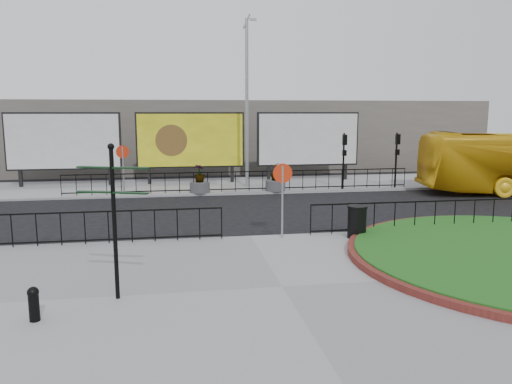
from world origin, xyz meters
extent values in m
plane|color=black|center=(0.00, 0.00, 0.00)|extent=(90.00, 90.00, 0.00)
cube|color=gray|center=(0.00, -5.00, 0.06)|extent=(30.00, 10.00, 0.12)
cube|color=gray|center=(0.00, 12.00, 0.06)|extent=(44.00, 6.00, 0.12)
cylinder|color=gray|center=(-5.00, 9.40, 1.32)|extent=(0.07, 0.07, 2.40)
cylinder|color=#B3250B|center=(-5.00, 9.40, 2.27)|extent=(0.64, 0.03, 0.64)
cylinder|color=white|center=(-5.00, 9.42, 2.27)|extent=(0.50, 0.03, 0.50)
cylinder|color=gray|center=(1.00, -0.40, 1.32)|extent=(0.07, 0.07, 2.40)
cylinder|color=#B3250B|center=(1.00, -0.40, 2.27)|extent=(0.64, 0.03, 0.64)
cylinder|color=white|center=(1.00, -0.38, 2.27)|extent=(0.50, 0.03, 0.50)
cube|color=black|center=(-10.90, 13.00, 0.62)|extent=(0.18, 0.18, 1.00)
cube|color=black|center=(-6.10, 13.00, 0.62)|extent=(0.18, 0.18, 1.00)
cube|color=black|center=(-8.50, 13.00, 2.62)|extent=(6.20, 0.25, 3.20)
cube|color=silver|center=(-8.50, 12.84, 2.62)|extent=(6.00, 0.06, 3.00)
cube|color=black|center=(-3.90, 13.00, 0.62)|extent=(0.18, 0.18, 1.00)
cube|color=black|center=(0.90, 13.00, 0.62)|extent=(0.18, 0.18, 1.00)
cube|color=black|center=(-1.50, 13.00, 2.62)|extent=(6.20, 0.25, 3.20)
cube|color=yellow|center=(-1.50, 12.84, 2.62)|extent=(6.00, 0.06, 3.00)
cube|color=black|center=(3.10, 13.00, 0.62)|extent=(0.18, 0.18, 1.00)
cube|color=black|center=(7.90, 13.00, 0.62)|extent=(0.18, 0.18, 1.00)
cube|color=black|center=(5.50, 13.00, 2.62)|extent=(6.20, 0.25, 3.20)
cube|color=silver|center=(5.50, 12.84, 2.62)|extent=(6.00, 0.06, 3.00)
cylinder|color=gray|center=(1.50, 11.00, 4.62)|extent=(0.18, 0.18, 9.00)
cylinder|color=gray|center=(1.50, 11.00, 8.97)|extent=(0.43, 0.10, 0.77)
cube|color=gray|center=(1.85, 11.00, 9.07)|extent=(0.35, 0.15, 0.12)
cylinder|color=black|center=(6.50, 9.40, 1.62)|extent=(0.10, 0.10, 3.00)
cube|color=black|center=(6.50, 9.28, 2.77)|extent=(0.22, 0.18, 0.55)
cube|color=black|center=(6.50, 9.28, 2.07)|extent=(0.20, 0.16, 0.30)
cylinder|color=black|center=(9.50, 9.40, 1.62)|extent=(0.10, 0.10, 3.00)
cube|color=black|center=(9.50, 9.28, 2.77)|extent=(0.22, 0.18, 0.55)
cube|color=black|center=(9.50, 9.28, 2.07)|extent=(0.20, 0.16, 0.30)
cube|color=#625C56|center=(0.00, 22.00, 2.50)|extent=(40.00, 10.00, 5.00)
cylinder|color=black|center=(-3.80, -5.13, 1.79)|extent=(0.09, 0.09, 3.35)
sphere|color=black|center=(-3.80, -5.13, 3.52)|extent=(0.15, 0.15, 0.15)
cube|color=black|center=(-4.19, -4.97, 3.07)|extent=(0.78, 0.43, 0.03)
cube|color=black|center=(-3.40, -5.23, 3.07)|extent=(0.80, 0.32, 0.03)
cube|color=black|center=(-4.21, -5.01, 2.53)|extent=(0.79, 0.36, 0.03)
cube|color=black|center=(-3.42, -5.29, 2.53)|extent=(0.78, 0.43, 0.03)
cylinder|color=black|center=(-5.31, -6.12, 0.41)|extent=(0.21, 0.21, 0.57)
sphere|color=black|center=(-5.31, -6.12, 0.71)|extent=(0.23, 0.23, 0.23)
cylinder|color=black|center=(3.42, -0.85, 0.63)|extent=(0.61, 0.61, 1.02)
cylinder|color=black|center=(3.42, -0.85, 1.17)|extent=(0.65, 0.65, 0.07)
cylinder|color=#4C4C4F|center=(-1.20, 9.40, 0.39)|extent=(1.04, 1.04, 0.54)
imported|color=#1C4B14|center=(-1.20, 9.40, 1.12)|extent=(0.74, 0.74, 0.93)
cylinder|color=#4C4C4F|center=(2.78, 9.40, 0.39)|extent=(1.05, 1.05, 0.55)
imported|color=#1C4B14|center=(2.78, 9.40, 1.13)|extent=(0.66, 0.66, 0.93)
camera|label=1|loc=(-2.48, -16.15, 4.26)|focal=35.00mm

